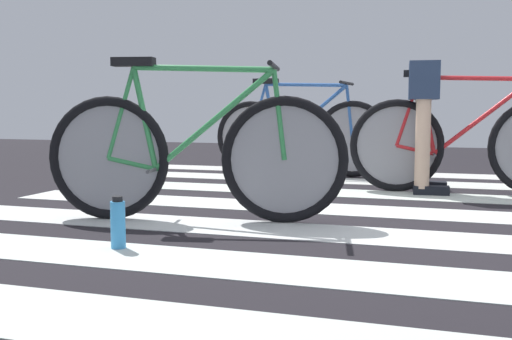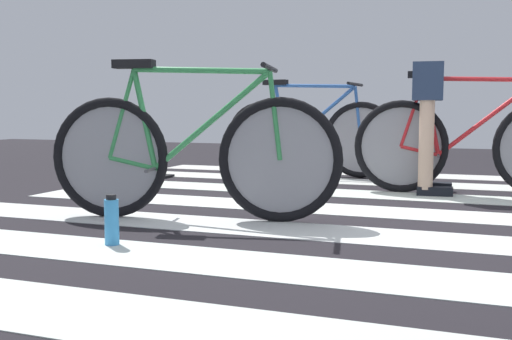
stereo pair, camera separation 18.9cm
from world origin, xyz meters
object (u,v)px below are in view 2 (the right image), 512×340
(cyclist_2_of_3, at_px, (428,110))
(bicycle_1_of_3, at_px, (192,154))
(bicycle_3_of_3, at_px, (308,136))
(bicycle_2_of_3, at_px, (470,144))
(traffic_cone, at_px, (141,152))
(water_bottle, at_px, (112,221))

(cyclist_2_of_3, bearing_deg, bicycle_1_of_3, -130.20)
(bicycle_3_of_3, bearing_deg, bicycle_2_of_3, -27.53)
(bicycle_2_of_3, xyz_separation_m, traffic_cone, (-2.91, 0.10, -0.14))
(bicycle_2_of_3, height_order, bicycle_3_of_3, same)
(bicycle_2_of_3, bearing_deg, cyclist_2_of_3, -180.00)
(bicycle_1_of_3, height_order, cyclist_2_of_3, cyclist_2_of_3)
(cyclist_2_of_3, height_order, bicycle_3_of_3, cyclist_2_of_3)
(bicycle_3_of_3, xyz_separation_m, water_bottle, (-0.04, -3.31, -0.27))
(bicycle_1_of_3, xyz_separation_m, bicycle_3_of_3, (-0.02, 2.55, 0.00))
(bicycle_1_of_3, distance_m, water_bottle, 0.80)
(bicycle_1_of_3, bearing_deg, bicycle_3_of_3, 78.84)
(cyclist_2_of_3, bearing_deg, traffic_cone, 172.45)
(bicycle_1_of_3, height_order, bicycle_2_of_3, same)
(bicycle_2_of_3, distance_m, bicycle_3_of_3, 1.74)
(bicycle_2_of_3, height_order, cyclist_2_of_3, cyclist_2_of_3)
(bicycle_2_of_3, relative_size, cyclist_2_of_3, 1.75)
(bicycle_1_of_3, bearing_deg, cyclist_2_of_3, 42.97)
(traffic_cone, bearing_deg, bicycle_1_of_3, -51.42)
(bicycle_2_of_3, height_order, traffic_cone, bicycle_2_of_3)
(bicycle_1_of_3, relative_size, bicycle_3_of_3, 0.99)
(cyclist_2_of_3, relative_size, water_bottle, 4.05)
(bicycle_1_of_3, bearing_deg, bicycle_2_of_3, 36.89)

